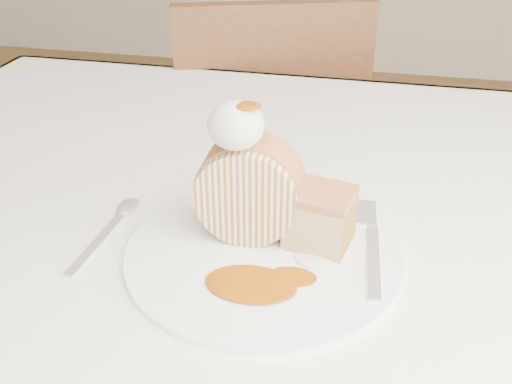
# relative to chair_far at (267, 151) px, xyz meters

# --- Properties ---
(table) EXTENTS (1.40, 0.90, 0.75)m
(table) POSITION_rel_chair_far_xyz_m (0.19, -0.61, 0.16)
(table) COLOR white
(table) RESTS_ON ground
(chair_far) EXTENTS (0.52, 0.52, 0.87)m
(chair_far) POSITION_rel_chair_far_xyz_m (0.00, 0.00, 0.00)
(chair_far) COLOR brown
(chair_far) RESTS_ON ground
(plate) EXTENTS (0.35, 0.35, 0.01)m
(plate) POSITION_rel_chair_far_xyz_m (0.15, -0.75, 0.25)
(plate) COLOR white
(plate) RESTS_ON table
(roulade_slice) EXTENTS (0.11, 0.06, 0.11)m
(roulade_slice) POSITION_rel_chair_far_xyz_m (0.13, -0.72, 0.31)
(roulade_slice) COLOR beige
(roulade_slice) RESTS_ON plate
(cake_chunk) EXTENTS (0.08, 0.07, 0.05)m
(cake_chunk) POSITION_rel_chair_far_xyz_m (0.20, -0.72, 0.29)
(cake_chunk) COLOR tan
(cake_chunk) RESTS_ON plate
(whipped_cream) EXTENTS (0.06, 0.06, 0.05)m
(whipped_cream) POSITION_rel_chair_far_xyz_m (0.12, -0.73, 0.39)
(whipped_cream) COLOR white
(whipped_cream) RESTS_ON roulade_slice
(caramel_drizzle) EXTENTS (0.03, 0.02, 0.01)m
(caramel_drizzle) POSITION_rel_chair_far_xyz_m (0.13, -0.73, 0.42)
(caramel_drizzle) COLOR #854105
(caramel_drizzle) RESTS_ON whipped_cream
(caramel_pool) EXTENTS (0.10, 0.08, 0.00)m
(caramel_pool) POSITION_rel_chair_far_xyz_m (0.15, -0.81, 0.26)
(caramel_pool) COLOR #854105
(caramel_pool) RESTS_ON plate
(fork) EXTENTS (0.03, 0.18, 0.00)m
(fork) POSITION_rel_chair_far_xyz_m (0.26, -0.75, 0.26)
(fork) COLOR silver
(fork) RESTS_ON plate
(spoon) EXTENTS (0.03, 0.15, 0.00)m
(spoon) POSITION_rel_chair_far_xyz_m (-0.03, -0.77, 0.25)
(spoon) COLOR silver
(spoon) RESTS_ON table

